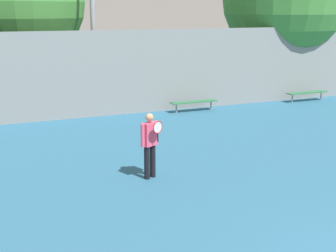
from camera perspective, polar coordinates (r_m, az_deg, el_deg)
The scene contains 5 objects.
tennis_player at distance 11.47m, azimuth -2.22°, elevation -1.95°, with size 0.53×0.50×1.65m.
bench_courtside_far at distance 22.40m, azimuth 16.60°, elevation 3.90°, with size 2.04×0.40×0.42m.
bench_adjacent_court at distance 19.31m, azimuth 3.18°, elevation 2.92°, with size 1.99×0.40×0.42m.
back_fence at distance 18.76m, azimuth -4.47°, elevation 6.53°, with size 29.38×0.06×3.33m.
tree_green_tall at distance 21.36m, azimuth -17.04°, elevation 14.19°, with size 5.03×5.03×6.92m.
Camera 1 is at (-5.84, -3.93, 4.07)m, focal length 50.00 mm.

